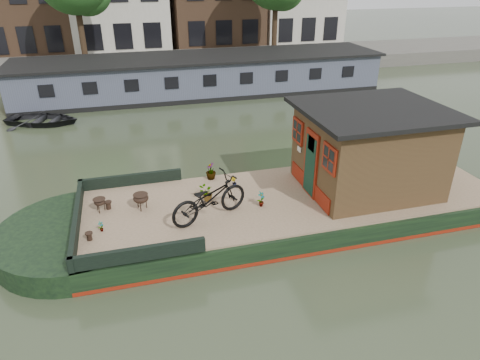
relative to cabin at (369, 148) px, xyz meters
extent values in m
plane|color=#2C3522|center=(-2.19, 0.00, -1.88)|extent=(120.00, 120.00, 0.00)
cube|color=black|center=(-2.19, 0.00, -1.58)|extent=(12.00, 4.00, 0.60)
cylinder|color=black|center=(-8.19, 0.00, -1.58)|extent=(4.00, 4.00, 0.60)
cube|color=maroon|center=(-2.19, 0.00, -1.82)|extent=(12.02, 4.02, 0.10)
cube|color=#94795B|center=(-2.19, 0.00, -1.25)|extent=(11.80, 3.80, 0.05)
cube|color=black|center=(-8.11, 0.00, -1.05)|extent=(0.12, 4.00, 0.35)
cube|color=black|center=(-6.69, 1.92, -1.05)|extent=(3.00, 0.12, 0.35)
cube|color=black|center=(-6.69, -1.92, -1.05)|extent=(3.00, 0.12, 0.35)
cube|color=black|center=(0.01, 0.00, -0.08)|extent=(3.50, 3.00, 2.30)
cube|color=black|center=(0.01, 0.00, 1.13)|extent=(4.00, 3.50, 0.12)
cube|color=maroon|center=(-1.77, 0.00, -0.28)|extent=(0.06, 0.80, 1.90)
cube|color=black|center=(-1.79, 0.00, -0.33)|extent=(0.04, 0.64, 1.70)
cube|color=maroon|center=(-1.77, -1.05, 0.32)|extent=(0.06, 0.72, 0.72)
cube|color=maroon|center=(-1.77, 1.05, 0.32)|extent=(0.06, 0.72, 0.72)
imported|color=black|center=(-4.79, -0.55, -0.65)|extent=(2.33, 1.52, 1.16)
imported|color=#A36A2E|center=(-3.31, -0.33, -1.01)|extent=(0.28, 0.27, 0.45)
imported|color=brown|center=(-3.74, 0.98, -1.08)|extent=(0.21, 0.21, 0.30)
imported|color=#A75F30|center=(-4.68, 0.36, -1.00)|extent=(0.51, 0.47, 0.46)
imported|color=brown|center=(-4.29, 1.70, -0.96)|extent=(0.35, 0.35, 0.54)
imported|color=brown|center=(-7.51, -0.47, -1.09)|extent=(0.17, 0.17, 0.28)
cylinder|color=black|center=(-7.35, 0.63, -1.12)|extent=(0.20, 0.20, 0.22)
cylinder|color=black|center=(-7.79, -0.78, -1.12)|extent=(0.18, 0.18, 0.21)
imported|color=black|center=(-10.38, 10.68, -1.53)|extent=(3.91, 3.33, 0.69)
cube|color=#414657|center=(-2.19, 14.00, -0.88)|extent=(20.00, 4.00, 2.00)
cube|color=black|center=(-2.19, 14.00, 0.17)|extent=(20.40, 4.40, 0.12)
cube|color=black|center=(-2.19, 14.00, -1.76)|extent=(20.00, 4.05, 0.24)
cube|color=#47443F|center=(-2.19, 20.50, -1.43)|extent=(60.00, 6.00, 0.90)
cylinder|color=#332316|center=(-8.69, 19.00, 1.02)|extent=(0.36, 0.36, 4.00)
cylinder|color=#332316|center=(3.81, 19.00, 1.02)|extent=(0.36, 0.36, 4.00)
camera|label=1|loc=(-6.55, -9.98, 4.66)|focal=32.00mm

